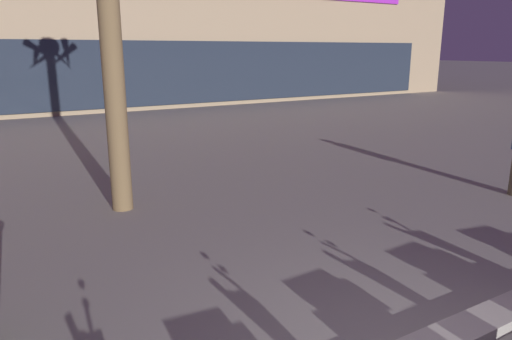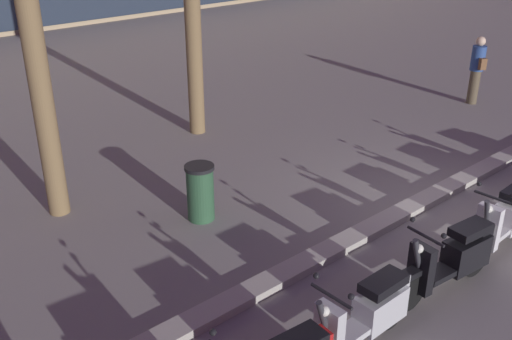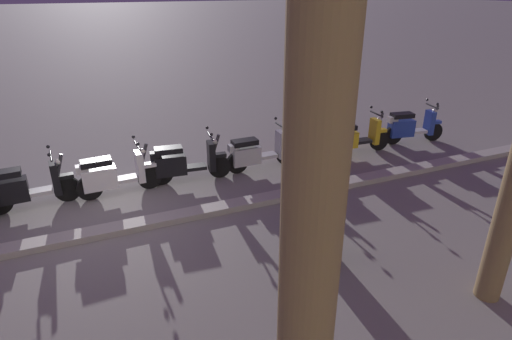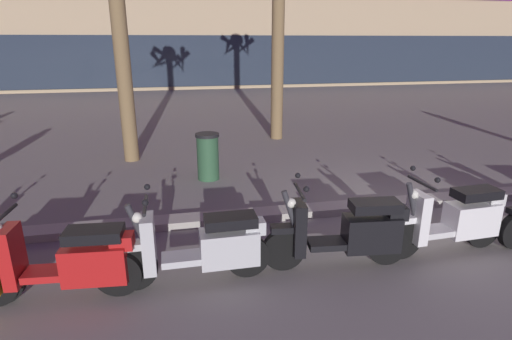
{
  "view_description": "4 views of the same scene",
  "coord_description": "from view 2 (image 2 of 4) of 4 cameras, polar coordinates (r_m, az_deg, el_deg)",
  "views": [
    {
      "loc": [
        -2.87,
        -2.12,
        2.62
      ],
      "look_at": [
        0.31,
        3.2,
        1.04
      ],
      "focal_mm": 33.27,
      "sensor_mm": 36.0,
      "label": 1
    },
    {
      "loc": [
        -8.03,
        -4.61,
        4.8
      ],
      "look_at": [
        -2.81,
        1.39,
        1.1
      ],
      "focal_mm": 41.35,
      "sensor_mm": 36.0,
      "label": 2
    },
    {
      "loc": [
        0.13,
        7.25,
        4.14
      ],
      "look_at": [
        -2.73,
        0.51,
        0.88
      ],
      "focal_mm": 29.64,
      "sensor_mm": 36.0,
      "label": 3
    },
    {
      "loc": [
        -3.79,
        -5.53,
        2.71
      ],
      "look_at": [
        -2.62,
        0.16,
        0.85
      ],
      "focal_mm": 28.29,
      "sensor_mm": 36.0,
      "label": 4
    }
  ],
  "objects": [
    {
      "name": "ground_plane",
      "position": [
        10.43,
        16.94,
        -3.65
      ],
      "size": [
        200.0,
        200.0,
        0.0
      ],
      "primitive_type": "plane",
      "color": "gray"
    },
    {
      "name": "curb_strip",
      "position": [
        10.52,
        15.89,
        -2.91
      ],
      "size": [
        60.0,
        0.36,
        0.12
      ],
      "primitive_type": "cube",
      "color": "#ADA89E",
      "rests_on": "ground"
    },
    {
      "name": "scooter_silver_last_in_row",
      "position": [
        7.07,
        10.46,
        -13.66
      ],
      "size": [
        1.83,
        0.56,
        1.17
      ],
      "color": "black",
      "rests_on": "ground"
    },
    {
      "name": "scooter_black_tail_end",
      "position": [
        8.29,
        18.46,
        -8.1
      ],
      "size": [
        1.84,
        0.57,
        1.17
      ],
      "color": "black",
      "rests_on": "ground"
    },
    {
      "name": "scooter_white_mid_centre",
      "position": [
        9.53,
        22.96,
        -4.34
      ],
      "size": [
        1.76,
        0.56,
        1.17
      ],
      "color": "black",
      "rests_on": "ground"
    },
    {
      "name": "pedestrian_strolling_near_curb",
      "position": [
        15.9,
        20.57,
        9.18
      ],
      "size": [
        0.37,
        0.46,
        1.7
      ],
      "color": "brown",
      "rests_on": "ground"
    },
    {
      "name": "litter_bin",
      "position": [
        9.53,
        -5.41,
        -2.12
      ],
      "size": [
        0.48,
        0.48,
        0.95
      ],
      "color": "#2D5638",
      "rests_on": "ground"
    }
  ]
}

